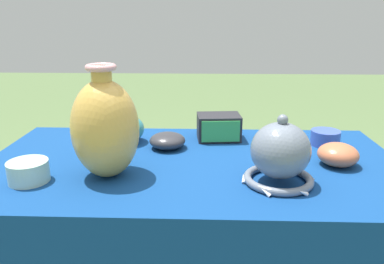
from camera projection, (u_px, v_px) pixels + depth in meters
name	position (u px, v px, depth m)	size (l,w,h in m)	color
display_table	(193.00, 184.00, 1.22)	(1.34, 0.72, 0.77)	olive
vase_tall_bulbous	(105.00, 128.00, 1.06)	(0.19, 0.19, 0.33)	gold
vase_dome_bell	(280.00, 155.00, 1.03)	(0.21, 0.20, 0.20)	slate
mosaic_tile_box	(219.00, 127.00, 1.41)	(0.17, 0.13, 0.09)	#232328
bowl_shallow_terracotta	(338.00, 154.00, 1.17)	(0.13, 0.13, 0.07)	#BC6642
pot_squat_celadon	(28.00, 171.00, 1.05)	(0.11, 0.11, 0.06)	#A8CCB7
bowl_shallow_charcoal	(167.00, 141.00, 1.32)	(0.13, 0.13, 0.05)	#2D2D33
pot_squat_cobalt	(325.00, 138.00, 1.35)	(0.10, 0.10, 0.05)	#3851A8
jar_round_teal	(125.00, 129.00, 1.37)	(0.14, 0.14, 0.12)	teal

